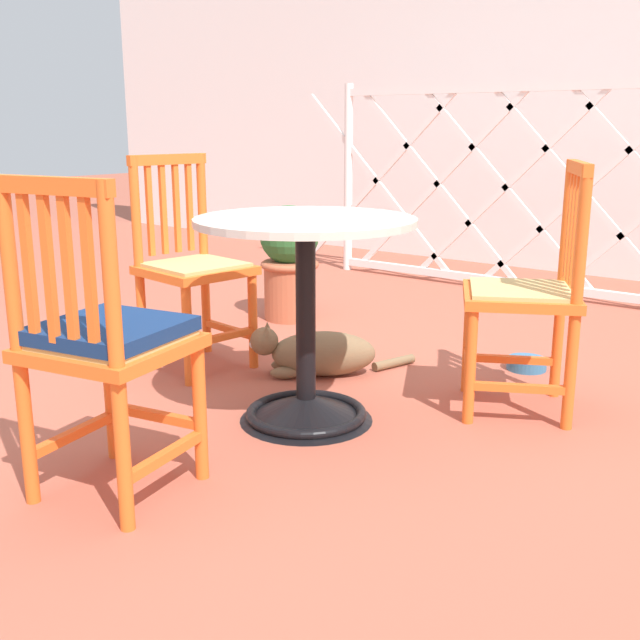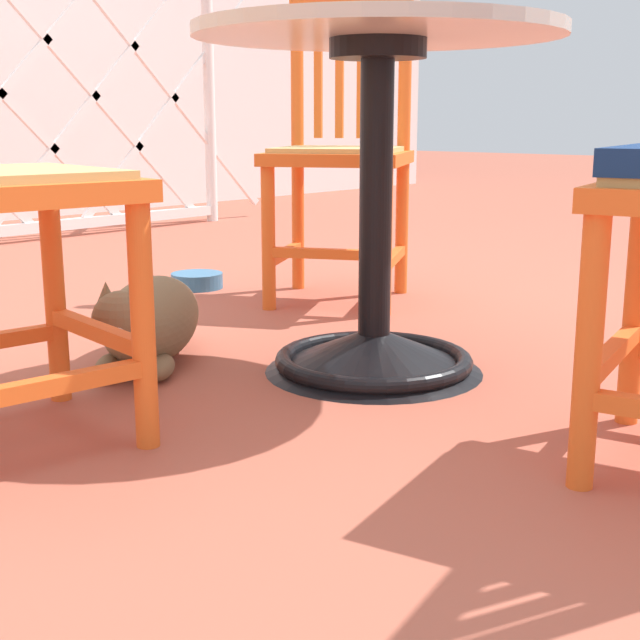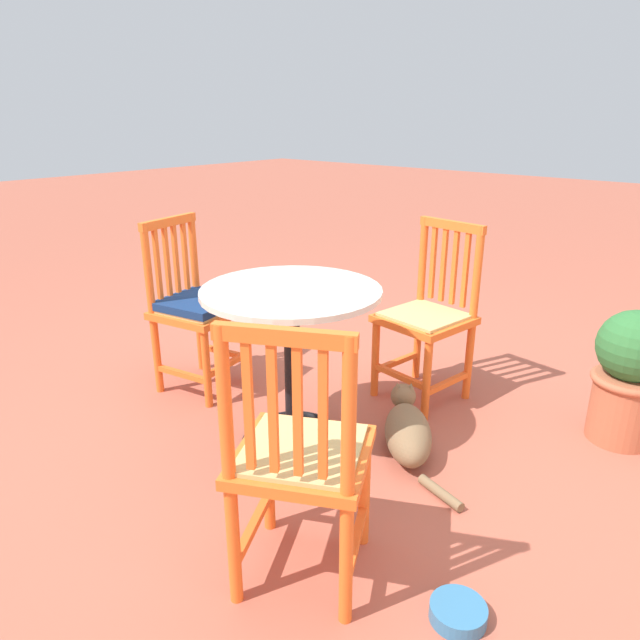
{
  "view_description": "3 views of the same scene",
  "coord_description": "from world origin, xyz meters",
  "views": [
    {
      "loc": [
        1.71,
        -2.05,
        1.04
      ],
      "look_at": [
        0.14,
        -0.02,
        0.38
      ],
      "focal_mm": 43.03,
      "sensor_mm": 36.0,
      "label": 1
    },
    {
      "loc": [
        -1.39,
        -1.18,
        0.54
      ],
      "look_at": [
        -0.09,
        -0.03,
        0.15
      ],
      "focal_mm": 49.37,
      "sensor_mm": 36.0,
      "label": 2
    },
    {
      "loc": [
        1.73,
        1.56,
        1.42
      ],
      "look_at": [
        -0.1,
        -0.04,
        0.53
      ],
      "focal_mm": 32.25,
      "sensor_mm": 36.0,
      "label": 3
    }
  ],
  "objects": [
    {
      "name": "terracotta_planter",
      "position": [
        -0.91,
        1.08,
        0.33
      ],
      "size": [
        0.32,
        0.32,
        0.62
      ],
      "color": "#B25B3D",
      "rests_on": "ground_plane"
    },
    {
      "name": "ground_plane",
      "position": [
        0.0,
        0.0,
        0.0
      ],
      "size": [
        24.0,
        24.0,
        0.0
      ],
      "primitive_type": "plane",
      "color": "#AD5642"
    },
    {
      "name": "cafe_table",
      "position": [
        0.09,
        -0.03,
        0.28
      ],
      "size": [
        0.76,
        0.76,
        0.73
      ],
      "color": "black",
      "rests_on": "ground_plane"
    },
    {
      "name": "tabby_cat",
      "position": [
        -0.2,
        0.39,
        0.1
      ],
      "size": [
        0.5,
        0.6,
        0.23
      ],
      "color": "brown",
      "rests_on": "ground_plane"
    },
    {
      "name": "pet_water_bowl",
      "position": [
        0.48,
        1.01,
        0.03
      ],
      "size": [
        0.17,
        0.17,
        0.05
      ],
      "primitive_type": "cylinder",
      "color": "teal",
      "rests_on": "ground_plane"
    },
    {
      "name": "orange_chair_near_fence",
      "position": [
        0.0,
        -0.81,
        0.45
      ],
      "size": [
        0.47,
        0.47,
        0.91
      ],
      "color": "orange",
      "rests_on": "ground_plane"
    },
    {
      "name": "orange_chair_at_corner",
      "position": [
        0.66,
        0.55,
        0.43
      ],
      "size": [
        0.54,
        0.54,
        0.91
      ],
      "color": "orange",
      "rests_on": "ground_plane"
    },
    {
      "name": "orange_chair_tucked_in",
      "position": [
        -0.7,
        0.17,
        0.43
      ],
      "size": [
        0.45,
        0.45,
        0.91
      ],
      "color": "orange",
      "rests_on": "ground_plane"
    }
  ]
}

